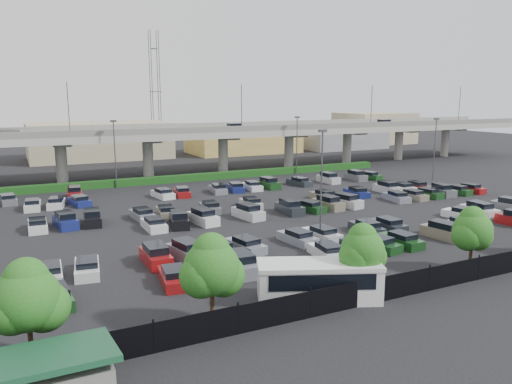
# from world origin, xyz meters

# --- Properties ---
(ground) EXTENTS (280.00, 280.00, 0.00)m
(ground) POSITION_xyz_m (0.00, 0.00, 0.00)
(ground) COLOR black
(overpass) EXTENTS (150.00, 13.00, 15.80)m
(overpass) POSITION_xyz_m (-0.22, 31.99, 6.97)
(overpass) COLOR #989890
(overpass) RESTS_ON ground
(hedge) EXTENTS (66.00, 1.60, 1.10)m
(hedge) POSITION_xyz_m (0.00, 25.00, 0.55)
(hedge) COLOR #123D12
(hedge) RESTS_ON ground
(fence) EXTENTS (70.00, 0.10, 2.00)m
(fence) POSITION_xyz_m (-0.05, -28.00, 0.90)
(fence) COLOR black
(fence) RESTS_ON ground
(tree_row) EXTENTS (65.07, 3.66, 5.94)m
(tree_row) POSITION_xyz_m (0.70, -26.53, 3.52)
(tree_row) COLOR #332316
(tree_row) RESTS_ON ground
(shuttle_bus) EXTENTS (8.83, 5.93, 2.69)m
(shuttle_bus) POSITION_xyz_m (-11.98, -25.84, 1.47)
(shuttle_bus) COLOR silver
(shuttle_bus) RESTS_ON ground
(parked_cars) EXTENTS (63.01, 41.64, 1.67)m
(parked_cars) POSITION_xyz_m (0.17, -4.20, 0.62)
(parked_cars) COLOR #4B1514
(parked_cars) RESTS_ON ground
(light_poles) EXTENTS (66.90, 48.38, 10.30)m
(light_poles) POSITION_xyz_m (-4.13, 2.00, 6.24)
(light_poles) COLOR #434348
(light_poles) RESTS_ON ground
(distant_buildings) EXTENTS (138.00, 24.00, 9.00)m
(distant_buildings) POSITION_xyz_m (12.38, 61.81, 3.74)
(distant_buildings) COLOR gray
(distant_buildings) RESTS_ON ground
(comm_tower) EXTENTS (2.40, 2.40, 30.00)m
(comm_tower) POSITION_xyz_m (4.00, 74.00, 15.61)
(comm_tower) COLOR #434348
(comm_tower) RESTS_ON ground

